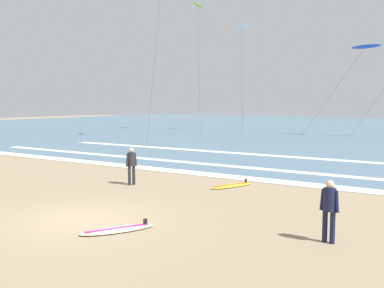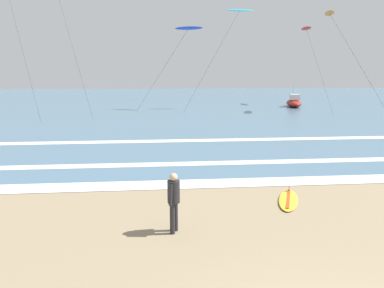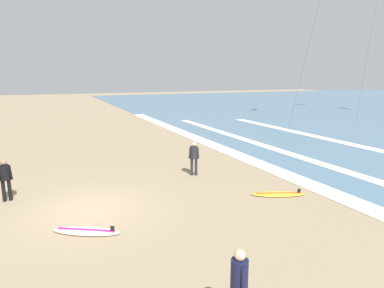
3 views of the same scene
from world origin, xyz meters
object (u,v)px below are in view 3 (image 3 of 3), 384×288
at_px(surfboard_right_spare, 86,231).
at_px(surfer_right_near, 194,155).
at_px(surfer_mid_group, 239,282).
at_px(surfer_background_far, 5,176).
at_px(surfboard_foreground_flat, 278,194).

bearing_deg(surfboard_right_spare, surfer_right_near, 127.15).
xyz_separation_m(surfer_mid_group, surfboard_right_spare, (-5.16, -2.13, -0.91)).
xyz_separation_m(surfer_background_far, surfboard_foreground_flat, (3.62, 9.72, -0.91)).
height_order(surfer_background_far, surfer_right_near, same).
relative_size(surfer_background_far, surfer_mid_group, 1.00).
bearing_deg(surfer_right_near, surfboard_right_spare, -52.85).
relative_size(surfer_right_near, surfboard_foreground_flat, 0.74).
bearing_deg(surfboard_foreground_flat, surfer_background_far, -110.43).
distance_m(surfer_right_near, surfboard_foreground_flat, 4.37).
bearing_deg(surfer_mid_group, surfer_right_near, 160.71).
bearing_deg(surfboard_foreground_flat, surfer_mid_group, -43.71).
bearing_deg(surfer_background_far, surfer_mid_group, 26.68).
height_order(surfer_background_far, surfer_mid_group, same).
height_order(surfer_right_near, surfer_mid_group, same).
bearing_deg(surfer_background_far, surfer_right_near, 91.36).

